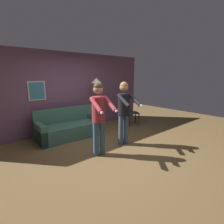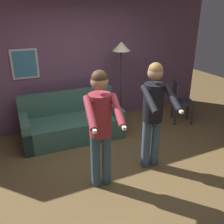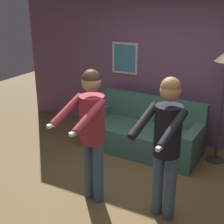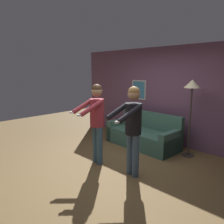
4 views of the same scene
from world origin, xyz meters
The scene contains 5 objects.
ground_plane centered at (0.00, 0.00, 0.00)m, with size 12.00×12.00×0.00m, color brown.
back_wall_assembly centered at (-0.01, 2.19, 1.30)m, with size 6.40×0.09×2.60m.
couch centered at (-0.36, 1.53, 0.28)m, with size 1.94×0.94×0.87m.
person_standing_left centered at (-0.40, -0.08, 1.03)m, with size 0.51×0.71×1.70m.
person_standing_right centered at (0.49, 0.02, 1.03)m, with size 0.51×0.71×1.70m.
Camera 3 is at (1.38, -2.98, 2.46)m, focal length 50.00 mm.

